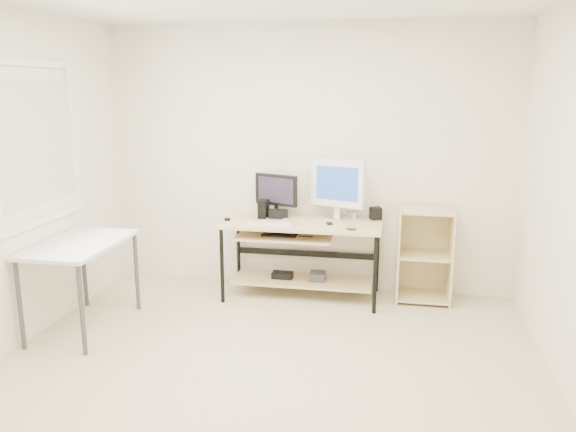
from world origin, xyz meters
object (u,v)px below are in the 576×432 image
(shelf_unit, at_px, (424,254))
(desk, at_px, (299,243))
(white_imac, at_px, (337,185))
(side_table, at_px, (80,252))
(audio_controller, at_px, (262,211))
(black_monitor, at_px, (276,192))

(shelf_unit, bearing_deg, desk, -172.23)
(desk, height_order, white_imac, white_imac)
(side_table, xyz_separation_m, shelf_unit, (2.83, 1.22, -0.22))
(white_imac, height_order, audio_controller, white_imac)
(desk, bearing_deg, black_monitor, 145.95)
(side_table, height_order, shelf_unit, shelf_unit)
(desk, xyz_separation_m, shelf_unit, (1.18, 0.16, -0.09))
(side_table, height_order, white_imac, white_imac)
(white_imac, bearing_deg, audio_controller, -152.07)
(white_imac, bearing_deg, black_monitor, -161.92)
(side_table, bearing_deg, desk, 32.65)
(black_monitor, distance_m, audio_controller, 0.23)
(side_table, xyz_separation_m, audio_controller, (1.28, 1.11, 0.16))
(side_table, bearing_deg, black_monitor, 41.59)
(desk, relative_size, side_table, 1.50)
(desk, bearing_deg, shelf_unit, 7.77)
(desk, bearing_deg, side_table, -147.35)
(white_imac, bearing_deg, desk, -134.52)
(audio_controller, bearing_deg, side_table, -144.98)
(desk, relative_size, black_monitor, 3.39)
(shelf_unit, height_order, black_monitor, black_monitor)
(black_monitor, bearing_deg, shelf_unit, 19.83)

